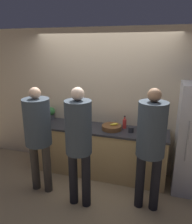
{
  "coord_description": "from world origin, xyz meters",
  "views": [
    {
      "loc": [
        1.02,
        -3.13,
        2.3
      ],
      "look_at": [
        0.0,
        0.14,
        1.25
      ],
      "focal_mm": 35.0,
      "sensor_mm": 36.0,
      "label": 1
    }
  ],
  "objects": [
    {
      "name": "cup_black",
      "position": [
        0.56,
        0.3,
        0.95
      ],
      "size": [
        0.09,
        0.09,
        0.09
      ],
      "color": "#28282D",
      "rests_on": "counter"
    },
    {
      "name": "bottle_red",
      "position": [
        0.43,
        0.45,
        0.99
      ],
      "size": [
        0.06,
        0.06,
        0.23
      ],
      "color": "red",
      "rests_on": "counter"
    },
    {
      "name": "cup_yellow",
      "position": [
        -0.51,
        0.46,
        0.94
      ],
      "size": [
        0.07,
        0.07,
        0.08
      ],
      "color": "gold",
      "rests_on": "counter"
    },
    {
      "name": "wall_back",
      "position": [
        0.0,
        0.65,
        1.3
      ],
      "size": [
        5.2,
        0.06,
        2.6
      ],
      "color": "#C6B293",
      "rests_on": "ground_plane"
    },
    {
      "name": "potted_plant",
      "position": [
        -1.05,
        0.53,
        1.03
      ],
      "size": [
        0.16,
        0.16,
        0.24
      ],
      "color": "#3D3D42",
      "rests_on": "counter"
    },
    {
      "name": "person_left",
      "position": [
        -0.76,
        -0.42,
        1.06
      ],
      "size": [
        0.41,
        0.41,
        1.72
      ],
      "color": "#38332D",
      "rests_on": "ground_plane"
    },
    {
      "name": "ground_plane",
      "position": [
        0.0,
        0.0,
        0.0
      ],
      "size": [
        14.0,
        14.0,
        0.0
      ],
      "primitive_type": "plane",
      "color": "#9E8460"
    },
    {
      "name": "counter",
      "position": [
        0.0,
        0.35,
        0.45
      ],
      "size": [
        2.39,
        0.63,
        0.9
      ],
      "color": "tan",
      "rests_on": "ground_plane"
    },
    {
      "name": "person_center",
      "position": [
        -0.03,
        -0.56,
        1.08
      ],
      "size": [
        0.37,
        0.37,
        1.78
      ],
      "color": "black",
      "rests_on": "ground_plane"
    },
    {
      "name": "person_right",
      "position": [
        0.92,
        -0.34,
        1.09
      ],
      "size": [
        0.39,
        0.39,
        1.79
      ],
      "color": "black",
      "rests_on": "ground_plane"
    },
    {
      "name": "bottle_clear",
      "position": [
        -0.45,
        0.3,
        1.0
      ],
      "size": [
        0.05,
        0.05,
        0.26
      ],
      "color": "silver",
      "rests_on": "counter"
    },
    {
      "name": "fruit_bowl",
      "position": [
        0.23,
        0.32,
        0.94
      ],
      "size": [
        0.34,
        0.34,
        0.12
      ],
      "color": "brown",
      "rests_on": "counter"
    },
    {
      "name": "utensil_crock",
      "position": [
        -0.31,
        0.47,
        0.97
      ],
      "size": [
        0.13,
        0.13,
        0.27
      ],
      "color": "#ADA393",
      "rests_on": "counter"
    }
  ]
}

